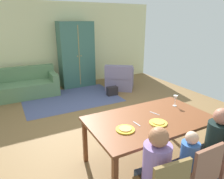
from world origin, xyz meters
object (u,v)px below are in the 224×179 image
object	(u,v)px
plate_near_man	(125,130)
couch	(22,86)
handbag	(112,91)
person_woman	(214,149)
dining_table	(150,122)
dining_chair_child	(198,171)
wine_glass	(175,98)
armoire	(76,55)
person_child	(186,166)
armchair	(120,79)
plate_near_child	(158,123)
person_man	(154,174)

from	to	relation	value
plate_near_man	couch	xyz separation A→B (m)	(-0.92, 4.24, -0.47)
couch	handbag	world-z (taller)	couch
plate_near_man	person_woman	xyz separation A→B (m)	(1.00, -0.60, -0.26)
dining_table	dining_chair_child	world-z (taller)	dining_chair_child
wine_glass	handbag	distance (m)	2.90
dining_chair_child	armoire	bearing A→B (deg)	85.99
plate_near_man	armoire	bearing A→B (deg)	79.08
plate_near_man	dining_chair_child	bearing A→B (deg)	-57.27
plate_near_man	person_woman	bearing A→B (deg)	-31.06
dining_chair_child	person_woman	xyz separation A→B (m)	(0.50, 0.18, 0.02)
person_woman	handbag	world-z (taller)	person_woman
dining_chair_child	person_child	size ratio (longest dim) A/B	0.94
dining_chair_child	dining_table	bearing A→B (deg)	89.97
person_woman	wine_glass	bearing A→B (deg)	80.28
dining_chair_child	handbag	distance (m)	3.99
armchair	person_child	bearing A→B (deg)	-109.45
plate_near_child	wine_glass	world-z (taller)	wine_glass
armoire	person_woman	bearing A→B (deg)	-88.54
wine_glass	handbag	bearing A→B (deg)	84.03
plate_near_man	person_child	size ratio (longest dim) A/B	0.27
couch	plate_near_man	bearing A→B (deg)	-77.74
person_woman	handbag	size ratio (longest dim) A/B	3.47
person_man	dining_chair_child	xyz separation A→B (m)	(0.50, -0.18, -0.02)
person_child	armchair	size ratio (longest dim) A/B	0.77
person_child	handbag	size ratio (longest dim) A/B	2.89
handbag	couch	bearing A→B (deg)	153.94
dining_table	armoire	size ratio (longest dim) A/B	0.87
plate_near_man	armchair	world-z (taller)	armchair
wine_glass	person_child	world-z (taller)	wine_glass
couch	armchair	xyz separation A→B (m)	(2.89, -0.70, 0.02)
wine_glass	armoire	size ratio (longest dim) A/B	0.09
plate_near_man	person_child	xyz separation A→B (m)	(0.50, -0.61, -0.34)
plate_near_child	person_man	xyz separation A→B (m)	(-0.50, -0.54, -0.26)
handbag	person_child	bearing A→B (deg)	-104.39
dining_chair_child	armchair	distance (m)	4.56
person_man	person_woman	world-z (taller)	same
plate_near_child	person_woman	distance (m)	0.78
dining_chair_child	handbag	bearing A→B (deg)	76.21
person_woman	armoire	bearing A→B (deg)	91.46
wine_glass	person_child	bearing A→B (deg)	-125.82
armchair	handbag	bearing A→B (deg)	-138.58
person_child	handbag	distance (m)	3.82
dining_table	wine_glass	size ratio (longest dim) A/B	9.80
plate_near_child	wine_glass	bearing A→B (deg)	28.75
person_woman	couch	xyz separation A→B (m)	(-1.92, 4.84, -0.21)
plate_near_child	person_child	bearing A→B (deg)	-89.98
person_man	couch	size ratio (longest dim) A/B	0.56
dining_chair_child	handbag	size ratio (longest dim) A/B	2.72
plate_near_child	person_child	xyz separation A→B (m)	(0.00, -0.55, -0.34)
handbag	plate_near_man	bearing A→B (deg)	-115.17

